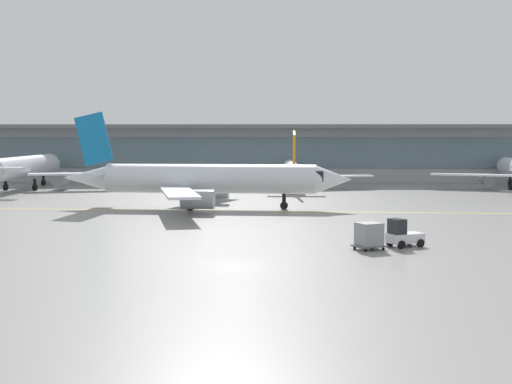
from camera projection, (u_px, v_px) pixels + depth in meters
name	position (u px, v px, depth m)	size (l,w,h in m)	color
ground_plane	(236.00, 267.00, 46.68)	(400.00, 400.00, 0.00)	gray
taxiway_centreline_stripe	(209.00, 211.00, 79.93)	(110.00, 0.36, 0.01)	yellow
terminal_concourse	(267.00, 152.00, 126.92)	(227.86, 11.00, 9.60)	#9EA3A8
gate_airplane_1	(23.00, 168.00, 108.67)	(29.61, 31.77, 10.55)	silver
gate_airplane_2	(292.00, 171.00, 110.40)	(24.03, 25.78, 8.56)	white
taxiing_regional_jet	(207.00, 180.00, 81.70)	(32.09, 29.81, 10.63)	silver
baggage_tug	(403.00, 235.00, 54.79)	(2.95, 2.51, 2.10)	silver
cargo_dolly_lead	(369.00, 235.00, 53.49)	(2.60, 2.40, 1.94)	#595B60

